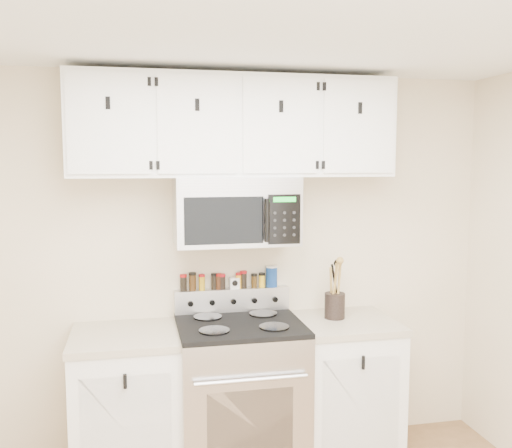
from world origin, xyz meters
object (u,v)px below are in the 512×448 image
Objects in this scene: range at (240,395)px; microwave at (236,211)px; salt_canister at (272,276)px; utensil_crock at (335,303)px.

range is 1.45× the size of microwave.
microwave is 5.39× the size of salt_canister.
range is 2.85× the size of utensil_crock.
salt_canister reaches higher than range.
microwave is 1.97× the size of utensil_crock.
salt_canister is (0.27, 0.16, -0.46)m from microwave.
utensil_crock reaches higher than range.
utensil_crock is 0.45m from salt_canister.
utensil_crock is (0.64, -0.05, -0.61)m from microwave.
microwave reaches higher than salt_canister.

